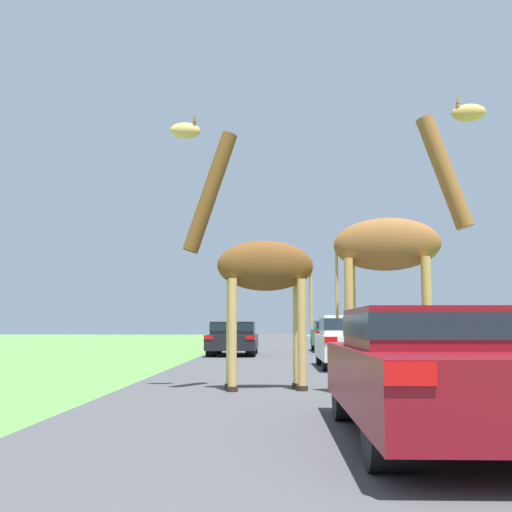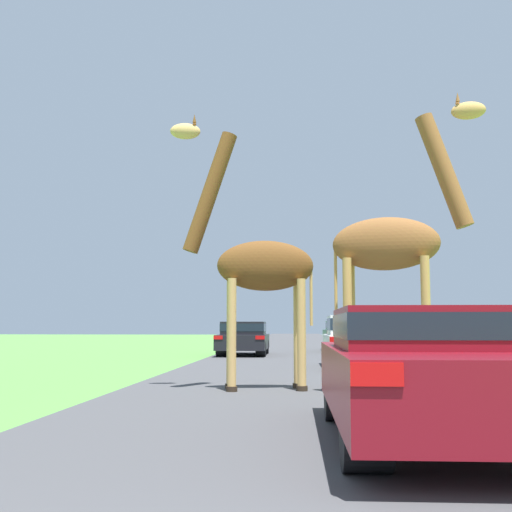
# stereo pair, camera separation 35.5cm
# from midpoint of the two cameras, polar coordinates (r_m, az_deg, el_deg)

# --- Properties ---
(road) EXTENTS (6.48, 120.00, 0.00)m
(road) POSITION_cam_midpoint_polar(r_m,az_deg,el_deg) (30.89, 2.17, -8.32)
(road) COLOR #424244
(road) RESTS_ON ground
(giraffe_near_road) EXTENTS (2.69, 0.87, 5.05)m
(giraffe_near_road) POSITION_cam_midpoint_polar(r_m,az_deg,el_deg) (11.73, -0.90, -0.55)
(giraffe_near_road) COLOR tan
(giraffe_near_road) RESTS_ON ground
(giraffe_companion) EXTENTS (2.61, 0.93, 5.03)m
(giraffe_companion) POSITION_cam_midpoint_polar(r_m,az_deg,el_deg) (11.06, 11.50, 1.02)
(giraffe_companion) COLOR tan
(giraffe_companion) RESTS_ON ground
(car_lead_maroon) EXTENTS (1.93, 4.63, 1.33)m
(car_lead_maroon) POSITION_cam_midpoint_polar(r_m,az_deg,el_deg) (6.80, 14.70, -9.60)
(car_lead_maroon) COLOR maroon
(car_lead_maroon) RESTS_ON ground
(car_queue_right) EXTENTS (1.85, 4.24, 1.30)m
(car_queue_right) POSITION_cam_midpoint_polar(r_m,az_deg,el_deg) (25.34, -2.45, -7.24)
(car_queue_right) COLOR black
(car_queue_right) RESTS_ON ground
(car_queue_left) EXTENTS (1.75, 4.00, 1.42)m
(car_queue_left) POSITION_cam_midpoint_polar(r_m,az_deg,el_deg) (17.85, 7.86, -7.44)
(car_queue_left) COLOR silver
(car_queue_left) RESTS_ON ground
(car_far_ahead) EXTENTS (1.91, 4.31, 1.35)m
(car_far_ahead) POSITION_cam_midpoint_polar(r_m,az_deg,el_deg) (29.15, 6.62, -6.99)
(car_far_ahead) COLOR #144C28
(car_far_ahead) RESTS_ON ground
(sign_post) EXTENTS (0.70, 0.08, 1.54)m
(sign_post) POSITION_cam_midpoint_polar(r_m,az_deg,el_deg) (15.99, 16.89, -6.19)
(sign_post) COLOR #4C3823
(sign_post) RESTS_ON ground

